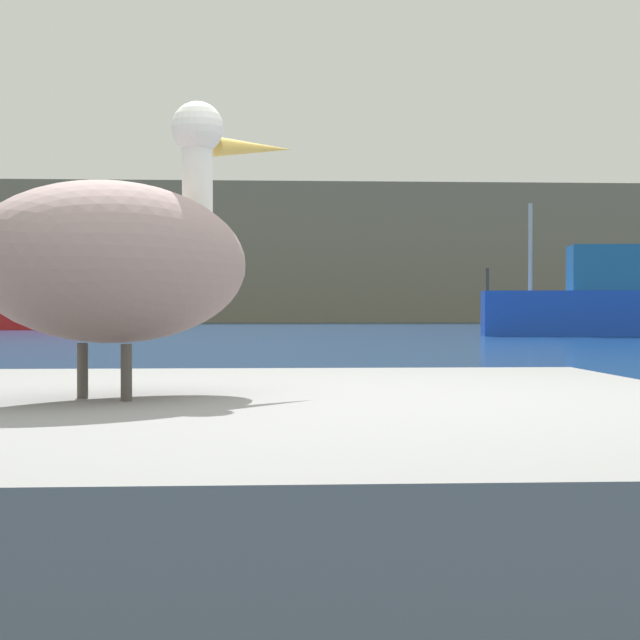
{
  "coord_description": "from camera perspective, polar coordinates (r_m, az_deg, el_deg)",
  "views": [
    {
      "loc": [
        -0.47,
        -3.01,
        0.83
      ],
      "look_at": [
        0.6,
        13.88,
        0.65
      ],
      "focal_mm": 64.55,
      "sensor_mm": 36.0,
      "label": 1
    }
  ],
  "objects": [
    {
      "name": "hillside_backdrop",
      "position": [
        73.57,
        -3.24,
        3.09
      ],
      "size": [
        140.0,
        16.66,
        8.05
      ],
      "primitive_type": "cube",
      "color": "#7F755B",
      "rests_on": "ground"
    },
    {
      "name": "pelican",
      "position": [
        3.17,
        -9.88,
        3.05
      ],
      "size": [
        1.0,
        1.13,
        0.85
      ],
      "rotation": [
        0.0,
        0.0,
        0.88
      ],
      "color": "gray",
      "rests_on": "pier_dock"
    },
    {
      "name": "ground_plane",
      "position": [
        3.16,
        5.24,
        -14.57
      ],
      "size": [
        260.0,
        260.0,
        0.0
      ],
      "primitive_type": "plane",
      "color": "navy"
    },
    {
      "name": "pier_dock",
      "position": [
        3.2,
        -10.03,
        -9.04
      ],
      "size": [
        3.38,
        3.1,
        0.58
      ],
      "primitive_type": "cube",
      "color": "gray",
      "rests_on": "ground"
    },
    {
      "name": "fishing_boat_blue",
      "position": [
        35.48,
        13.94,
        0.82
      ],
      "size": [
        7.36,
        3.35,
        3.98
      ],
      "rotation": [
        0.0,
        0.0,
        2.99
      ],
      "color": "blue",
      "rests_on": "ground"
    }
  ]
}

